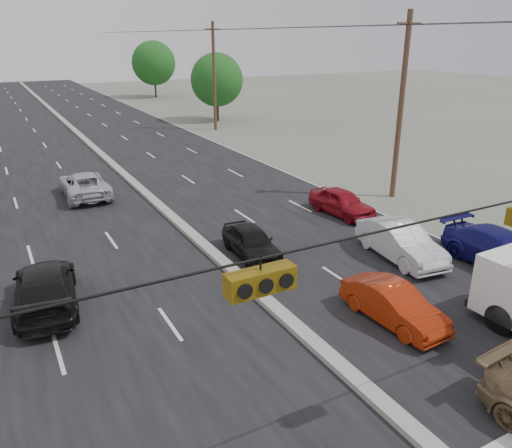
% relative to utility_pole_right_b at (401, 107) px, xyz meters
% --- Properties ---
extents(road_surface, '(20.00, 160.00, 0.02)m').
position_rel_utility_pole_right_b_xyz_m(road_surface, '(-12.50, 15.00, -5.11)').
color(road_surface, black).
rests_on(road_surface, ground).
extents(center_median, '(0.50, 160.00, 0.20)m').
position_rel_utility_pole_right_b_xyz_m(center_median, '(-12.50, 15.00, -5.01)').
color(center_median, gray).
rests_on(center_median, ground).
extents(utility_pole_right_b, '(1.60, 0.30, 10.00)m').
position_rel_utility_pole_right_b_xyz_m(utility_pole_right_b, '(0.00, 0.00, 0.00)').
color(utility_pole_right_b, '#422D1E').
rests_on(utility_pole_right_b, ground).
extents(utility_pole_right_c, '(1.60, 0.30, 10.00)m').
position_rel_utility_pole_right_b_xyz_m(utility_pole_right_c, '(0.00, 25.00, 0.00)').
color(utility_pole_right_c, '#422D1E').
rests_on(utility_pole_right_c, ground).
extents(tree_right_mid, '(5.60, 5.60, 7.14)m').
position_rel_utility_pole_right_b_xyz_m(tree_right_mid, '(2.50, 30.00, -0.77)').
color(tree_right_mid, '#382619').
rests_on(tree_right_mid, ground).
extents(tree_right_far, '(6.40, 6.40, 8.16)m').
position_rel_utility_pole_right_b_xyz_m(tree_right_far, '(3.50, 55.00, -0.15)').
color(tree_right_far, '#382619').
rests_on(tree_right_far, ground).
extents(red_sedan, '(1.53, 3.86, 1.25)m').
position_rel_utility_pole_right_b_xyz_m(red_sedan, '(-9.50, -10.28, -4.48)').
color(red_sedan, '#A2250A').
rests_on(red_sedan, ground).
extents(queue_car_a, '(1.79, 3.88, 1.29)m').
position_rel_utility_pole_right_b_xyz_m(queue_car_a, '(-11.10, -3.55, -4.46)').
color(queue_car_a, black).
rests_on(queue_car_a, ground).
extents(queue_car_b, '(2.10, 4.66, 1.48)m').
position_rel_utility_pole_right_b_xyz_m(queue_car_b, '(-5.80, -6.69, -4.37)').
color(queue_car_b, silver).
rests_on(queue_car_b, ground).
extents(queue_car_d, '(2.19, 5.13, 1.47)m').
position_rel_utility_pole_right_b_xyz_m(queue_car_d, '(-2.90, -9.27, -4.37)').
color(queue_car_d, navy).
rests_on(queue_car_d, ground).
extents(queue_car_e, '(1.92, 4.06, 1.34)m').
position_rel_utility_pole_right_b_xyz_m(queue_car_e, '(-4.55, -1.14, -4.44)').
color(queue_car_e, maroon).
rests_on(queue_car_e, ground).
extents(oncoming_near, '(2.57, 5.11, 1.42)m').
position_rel_utility_pole_right_b_xyz_m(oncoming_near, '(-19.20, -3.94, -4.40)').
color(oncoming_near, black).
rests_on(oncoming_near, ground).
extents(oncoming_far, '(2.46, 5.17, 1.43)m').
position_rel_utility_pole_right_b_xyz_m(oncoming_far, '(-15.64, 8.39, -4.39)').
color(oncoming_far, '#BABCC2').
rests_on(oncoming_far, ground).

